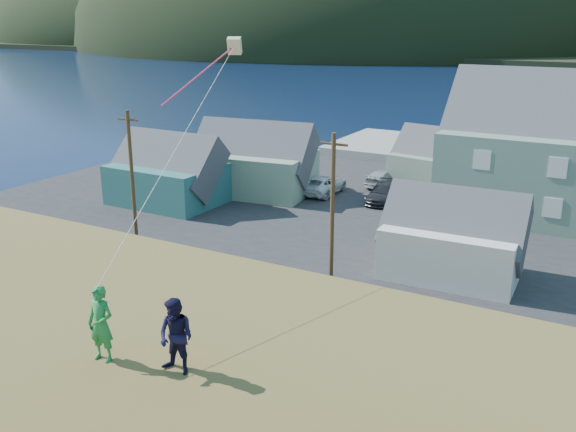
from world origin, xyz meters
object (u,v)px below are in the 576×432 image
object	(u,v)px
wharf	(453,152)
kite_flyer_navy	(176,337)
shed_white	(453,237)
kite_flyer_green	(101,324)
shed_teal	(168,172)
shed_palegreen_near	(253,161)
shed_palegreen_far	(449,163)

from	to	relation	value
wharf	kite_flyer_navy	distance (m)	60.31
wharf	kite_flyer_navy	size ratio (longest dim) A/B	15.07
shed_white	kite_flyer_green	bearing A→B (deg)	-95.15
shed_teal	kite_flyer_green	distance (m)	37.93
shed_palegreen_near	shed_palegreen_far	bearing A→B (deg)	24.41
shed_palegreen_near	kite_flyer_green	xyz separation A→B (m)	(18.70, -35.83, 5.30)
wharf	shed_palegreen_far	distance (m)	15.25
wharf	shed_palegreen_far	bearing A→B (deg)	-76.42
kite_flyer_green	shed_palegreen_near	bearing A→B (deg)	111.62
shed_palegreen_far	shed_palegreen_near	bearing A→B (deg)	-138.41
kite_flyer_green	kite_flyer_navy	size ratio (longest dim) A/B	1.04
shed_teal	shed_white	size ratio (longest dim) A/B	1.09
shed_palegreen_far	kite_flyer_green	world-z (taller)	kite_flyer_green
wharf	shed_white	xyz separation A→B (m)	(9.14, -33.60, 2.00)
shed_palegreen_far	kite_flyer_green	bearing A→B (deg)	-74.73
shed_teal	shed_palegreen_far	size ratio (longest dim) A/B	0.85
shed_teal	shed_palegreen_far	distance (m)	23.90
wharf	shed_teal	world-z (taller)	shed_teal
shed_palegreen_near	kite_flyer_green	bearing A→B (deg)	-69.93
wharf	shed_teal	bearing A→B (deg)	-116.82
shed_teal	shed_white	distance (m)	24.48
kite_flyer_navy	wharf	bearing A→B (deg)	98.87
shed_palegreen_near	kite_flyer_green	world-z (taller)	kite_flyer_green
kite_flyer_green	shed_palegreen_far	bearing A→B (deg)	89.64
shed_teal	kite_flyer_navy	size ratio (longest dim) A/B	5.19
shed_palegreen_near	shed_white	world-z (taller)	shed_palegreen_near
wharf	shed_teal	size ratio (longest dim) A/B	2.90
wharf	kite_flyer_green	distance (m)	60.44
kite_flyer_green	shed_teal	bearing A→B (deg)	121.74
shed_palegreen_near	kite_flyer_navy	size ratio (longest dim) A/B	6.35
shed_teal	shed_white	world-z (taller)	shed_teal
shed_white	kite_flyer_green	xyz separation A→B (m)	(-1.23, -25.83, 5.64)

